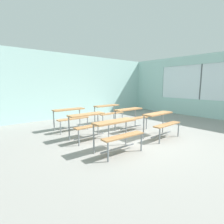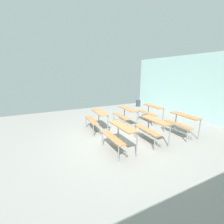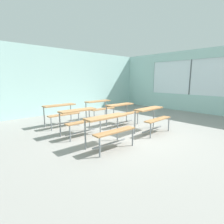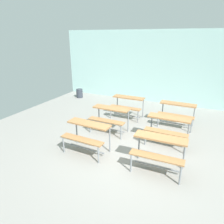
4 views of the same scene
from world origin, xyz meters
The scene contains 9 objects.
ground centered at (0.00, 0.00, -0.03)m, with size 10.00×9.00×0.05m, color gray.
wall_back centered at (0.00, 4.50, 1.50)m, with size 10.00×0.12×3.00m, color #A8D1CC.
wall_right centered at (5.00, -0.13, 1.45)m, with size 0.12×9.00×3.00m.
desk_bench_r0c0 centered at (-1.16, -0.35, 0.56)m, with size 1.12×0.63×0.74m.
desk_bench_r0c1 centered at (0.60, -0.33, 0.56)m, with size 1.11×0.61×0.74m.
desk_bench_r1c0 centered at (-1.15, 0.91, 0.56)m, with size 1.10×0.60×0.74m.
desk_bench_r1c1 centered at (0.56, 0.88, 0.56)m, with size 1.11×0.61×0.74m.
desk_bench_r2c0 centered at (-1.08, 2.20, 0.56)m, with size 1.11×0.60×0.74m.
desk_bench_r2c1 centered at (0.60, 2.19, 0.56)m, with size 1.11×0.61×0.74m.
Camera 3 is at (-3.80, -3.30, 1.60)m, focal length 28.00 mm.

